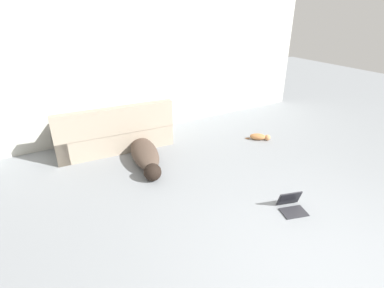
{
  "coord_description": "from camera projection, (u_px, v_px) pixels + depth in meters",
  "views": [
    {
      "loc": [
        -2.29,
        -1.05,
        2.52
      ],
      "look_at": [
        -0.39,
        2.24,
        0.71
      ],
      "focal_mm": 28.0,
      "sensor_mm": 36.0,
      "label": 1
    }
  ],
  "objects": [
    {
      "name": "couch",
      "position": [
        114.0,
        134.0,
        5.6
      ],
      "size": [
        2.14,
        0.93,
        0.88
      ],
      "rotation": [
        0.0,
        0.0,
        3.07
      ],
      "color": "tan",
      "rests_on": "ground_plane"
    },
    {
      "name": "ground_plane",
      "position": [
        341.0,
        286.0,
        2.93
      ],
      "size": [
        20.0,
        20.0,
        0.0
      ],
      "primitive_type": "plane",
      "color": "gray"
    },
    {
      "name": "dog",
      "position": [
        145.0,
        155.0,
        5.14
      ],
      "size": [
        0.68,
        1.73,
        0.29
      ],
      "rotation": [
        0.0,
        0.0,
        4.51
      ],
      "color": "#4C3D33",
      "rests_on": "ground_plane"
    },
    {
      "name": "laptop_open",
      "position": [
        291.0,
        204.0,
        4.0
      ],
      "size": [
        0.4,
        0.39,
        0.23
      ],
      "rotation": [
        0.0,
        0.0,
        -0.29
      ],
      "color": "#2D2D33",
      "rests_on": "ground_plane"
    },
    {
      "name": "cat",
      "position": [
        260.0,
        137.0,
        6.03
      ],
      "size": [
        0.42,
        0.37,
        0.13
      ],
      "rotation": [
        0.0,
        0.0,
        5.6
      ],
      "color": "#BC7A47",
      "rests_on": "ground_plane"
    },
    {
      "name": "wall_back",
      "position": [
        148.0,
        66.0,
        6.04
      ],
      "size": [
        7.87,
        0.06,
        2.71
      ],
      "color": "beige",
      "rests_on": "ground_plane"
    }
  ]
}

